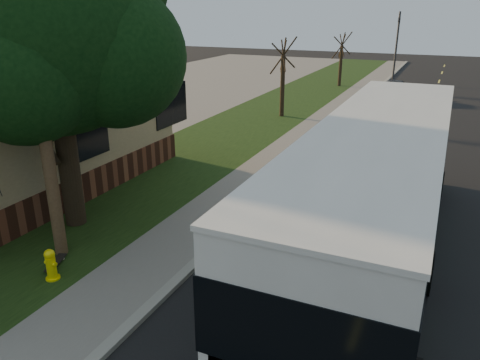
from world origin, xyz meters
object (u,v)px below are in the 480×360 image
(leafy_tree, at_px, (57,35))
(dumpster, at_px, (82,147))
(bare_tree_far, at_px, (341,60))
(skateboard_main, at_px, (56,263))
(distant_car, at_px, (393,90))
(fire_hydrant, at_px, (51,265))
(transit_bus, at_px, (377,189))
(bare_tree_near, at_px, (283,78))
(utility_pole, at_px, (34,66))
(traffic_signal, at_px, (397,42))

(leafy_tree, height_order, dumpster, leafy_tree)
(bare_tree_far, relative_size, skateboard_main, 4.70)
(dumpster, relative_size, distant_car, 0.51)
(fire_hydrant, relative_size, transit_bus, 0.06)
(skateboard_main, bearing_deg, leafy_tree, 118.67)
(bare_tree_far, height_order, dumpster, bare_tree_far)
(bare_tree_near, distance_m, transit_bus, 15.75)
(utility_pole, height_order, transit_bus, utility_pole)
(distant_car, bearing_deg, leafy_tree, -104.06)
(fire_hydrant, bearing_deg, utility_pole, 125.38)
(leafy_tree, bearing_deg, distant_car, 76.23)
(bare_tree_near, distance_m, skateboard_main, 17.65)
(fire_hydrant, distance_m, bare_tree_far, 30.04)
(dumpster, distance_m, distant_car, 21.16)
(leafy_tree, distance_m, distant_car, 24.24)
(leafy_tree, xyz_separation_m, dumpster, (-3.50, 4.06, -4.40))
(fire_hydrant, bearing_deg, dumpster, 127.06)
(fire_hydrant, height_order, bare_tree_far, bare_tree_far)
(dumpster, bearing_deg, distant_car, 64.33)
(skateboard_main, xyz_separation_m, distant_car, (4.48, 25.31, 0.54))
(bare_tree_near, distance_m, distant_car, 9.37)
(transit_bus, bearing_deg, leafy_tree, -170.17)
(utility_pole, bearing_deg, distant_car, 79.03)
(bare_tree_near, bearing_deg, leafy_tree, -92.50)
(leafy_tree, distance_m, transit_bus, 8.70)
(leafy_tree, distance_m, skateboard_main, 5.61)
(utility_pole, height_order, distant_car, utility_pole)
(leafy_tree, distance_m, bare_tree_far, 27.56)
(traffic_signal, relative_size, transit_bus, 0.44)
(skateboard_main, bearing_deg, utility_pole, 121.92)
(utility_pole, distance_m, leafy_tree, 1.94)
(transit_bus, bearing_deg, fire_hydrant, -147.64)
(distant_car, bearing_deg, utility_pole, -101.26)
(traffic_signal, xyz_separation_m, dumpster, (-8.17, -27.29, -2.39))
(bare_tree_far, height_order, distant_car, bare_tree_far)
(utility_pole, bearing_deg, skateboard_main, -58.08)
(bare_tree_far, xyz_separation_m, transit_bus, (6.74, -25.98, -0.19))
(distant_car, bearing_deg, traffic_signal, 96.65)
(bare_tree_near, height_order, transit_bus, bare_tree_near)
(bare_tree_near, bearing_deg, traffic_signal, 75.96)
(transit_bus, relative_size, skateboard_main, 14.72)
(fire_hydrant, relative_size, bare_tree_far, 0.18)
(fire_hydrant, xyz_separation_m, dumpster, (-5.07, 6.71, 0.34))
(leafy_tree, bearing_deg, traffic_signal, 81.53)
(bare_tree_far, bearing_deg, utility_pole, -90.60)
(skateboard_main, distance_m, distant_car, 25.71)
(fire_hydrant, height_order, skateboard_main, fire_hydrant)
(bare_tree_far, height_order, transit_bus, bare_tree_far)
(transit_bus, bearing_deg, bare_tree_far, 104.55)
(bare_tree_near, relative_size, bare_tree_far, 1.07)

